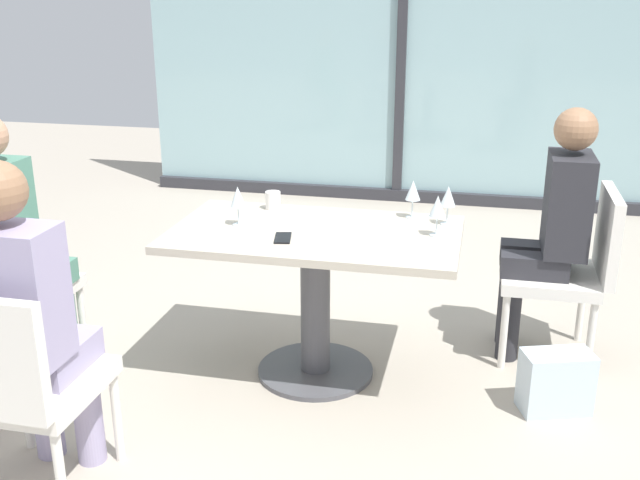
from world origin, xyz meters
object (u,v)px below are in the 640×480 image
at_px(dining_table_main, 315,270).
at_px(wine_glass_1, 438,207).
at_px(wine_glass_0, 448,197).
at_px(wine_glass_2, 413,191).
at_px(chair_front_left, 15,381).
at_px(cell_phone_on_table, 283,238).
at_px(chair_far_right, 571,264).
at_px(handbag_0, 556,382).
at_px(person_front_left, 26,314).
at_px(person_far_right, 552,223).
at_px(person_side_end, 11,236).
at_px(coffee_cup, 273,200).
at_px(wine_glass_3, 238,198).

height_order(dining_table_main, wine_glass_1, wine_glass_1).
relative_size(wine_glass_0, wine_glass_2, 1.00).
relative_size(chair_front_left, cell_phone_on_table, 6.04).
xyz_separation_m(chair_far_right, handbag_0, (-0.08, -0.55, -0.36)).
bearing_deg(person_front_left, handbag_0, 26.54).
distance_m(wine_glass_0, handbag_0, 0.95).
height_order(wine_glass_0, wine_glass_1, same).
bearing_deg(cell_phone_on_table, person_far_right, 15.15).
height_order(person_side_end, person_front_left, same).
height_order(person_front_left, wine_glass_0, person_front_left).
height_order(person_front_left, wine_glass_1, person_front_left).
relative_size(wine_glass_1, wine_glass_2, 1.00).
bearing_deg(chair_far_right, person_far_right, 180.00).
relative_size(wine_glass_0, coffee_cup, 2.06).
bearing_deg(handbag_0, person_far_right, 74.37).
distance_m(person_far_right, wine_glass_2, 0.70).
relative_size(person_side_end, person_front_left, 1.00).
bearing_deg(chair_front_left, person_front_left, 90.00).
xyz_separation_m(person_side_end, wine_glass_3, (1.00, 0.30, 0.16)).
bearing_deg(wine_glass_1, wine_glass_2, 118.48).
distance_m(chair_far_right, person_front_left, 2.49).
xyz_separation_m(chair_front_left, person_far_right, (1.87, 1.61, 0.20)).
bearing_deg(cell_phone_on_table, chair_front_left, -135.84).
distance_m(wine_glass_2, handbag_0, 1.08).
xyz_separation_m(dining_table_main, handbag_0, (1.11, -0.10, -0.39)).
bearing_deg(wine_glass_2, handbag_0, -29.21).
relative_size(person_side_end, wine_glass_1, 6.81).
relative_size(person_side_end, wine_glass_3, 6.81).
bearing_deg(coffee_cup, wine_glass_1, -16.14).
relative_size(person_front_left, wine_glass_0, 6.81).
xyz_separation_m(person_side_end, cell_phone_on_table, (1.25, 0.15, 0.03)).
xyz_separation_m(wine_glass_3, cell_phone_on_table, (0.25, -0.15, -0.13)).
relative_size(person_side_end, wine_glass_0, 6.81).
xyz_separation_m(dining_table_main, wine_glass_0, (0.58, 0.22, 0.33)).
relative_size(person_front_left, handbag_0, 4.20).
height_order(chair_front_left, person_front_left, person_front_left).
relative_size(chair_front_left, person_far_right, 0.69).
height_order(wine_glass_1, handbag_0, wine_glass_1).
bearing_deg(chair_front_left, wine_glass_2, 50.23).
height_order(person_far_right, cell_phone_on_table, person_far_right).
xyz_separation_m(wine_glass_1, wine_glass_3, (-0.91, -0.05, 0.00)).
distance_m(person_far_right, wine_glass_1, 0.69).
bearing_deg(dining_table_main, wine_glass_1, 4.91).
bearing_deg(handbag_0, wine_glass_1, 146.77).
distance_m(person_front_left, cell_phone_on_table, 1.13).
height_order(chair_far_right, handbag_0, chair_far_right).
bearing_deg(coffee_cup, wine_glass_0, -4.08).
distance_m(chair_far_right, wine_glass_2, 0.87).
bearing_deg(chair_front_left, wine_glass_0, 45.09).
relative_size(person_front_left, wine_glass_1, 6.81).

